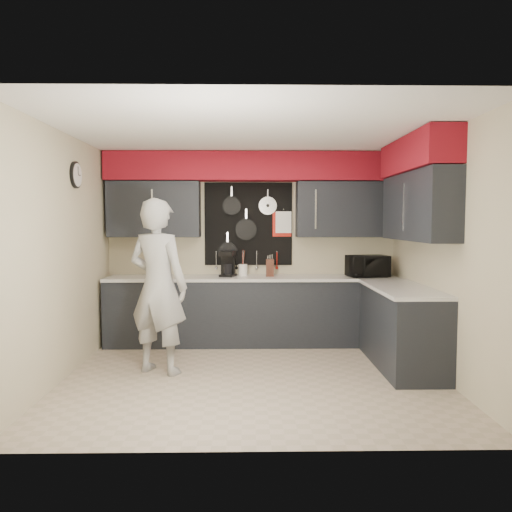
{
  "coord_description": "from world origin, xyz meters",
  "views": [
    {
      "loc": [
        -0.07,
        -5.24,
        1.66
      ],
      "look_at": [
        0.04,
        0.5,
        1.26
      ],
      "focal_mm": 35.0,
      "sensor_mm": 36.0,
      "label": 1
    }
  ],
  "objects_px": {
    "utensil_crock": "(243,270)",
    "person": "(158,286)",
    "microwave": "(367,266)",
    "knife_block": "(270,268)",
    "coffee_maker": "(228,263)"
  },
  "relations": [
    {
      "from": "microwave",
      "to": "knife_block",
      "type": "xyz_separation_m",
      "value": [
        -1.3,
        0.07,
        -0.03
      ]
    },
    {
      "from": "utensil_crock",
      "to": "coffee_maker",
      "type": "relative_size",
      "value": 0.47
    },
    {
      "from": "utensil_crock",
      "to": "coffee_maker",
      "type": "height_order",
      "value": "coffee_maker"
    },
    {
      "from": "microwave",
      "to": "person",
      "type": "xyz_separation_m",
      "value": [
        -2.58,
        -1.21,
        -0.11
      ]
    },
    {
      "from": "utensil_crock",
      "to": "coffee_maker",
      "type": "distance_m",
      "value": 0.23
    },
    {
      "from": "utensil_crock",
      "to": "coffee_maker",
      "type": "bearing_deg",
      "value": -166.87
    },
    {
      "from": "microwave",
      "to": "knife_block",
      "type": "bearing_deg",
      "value": 166.98
    },
    {
      "from": "microwave",
      "to": "utensil_crock",
      "type": "bearing_deg",
      "value": 165.24
    },
    {
      "from": "microwave",
      "to": "coffee_maker",
      "type": "height_order",
      "value": "coffee_maker"
    },
    {
      "from": "knife_block",
      "to": "coffee_maker",
      "type": "relative_size",
      "value": 0.68
    },
    {
      "from": "utensil_crock",
      "to": "person",
      "type": "distance_m",
      "value": 1.63
    },
    {
      "from": "knife_block",
      "to": "person",
      "type": "relative_size",
      "value": 0.12
    },
    {
      "from": "utensil_crock",
      "to": "person",
      "type": "relative_size",
      "value": 0.08
    },
    {
      "from": "microwave",
      "to": "person",
      "type": "height_order",
      "value": "person"
    },
    {
      "from": "knife_block",
      "to": "utensil_crock",
      "type": "distance_m",
      "value": 0.38
    }
  ]
}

